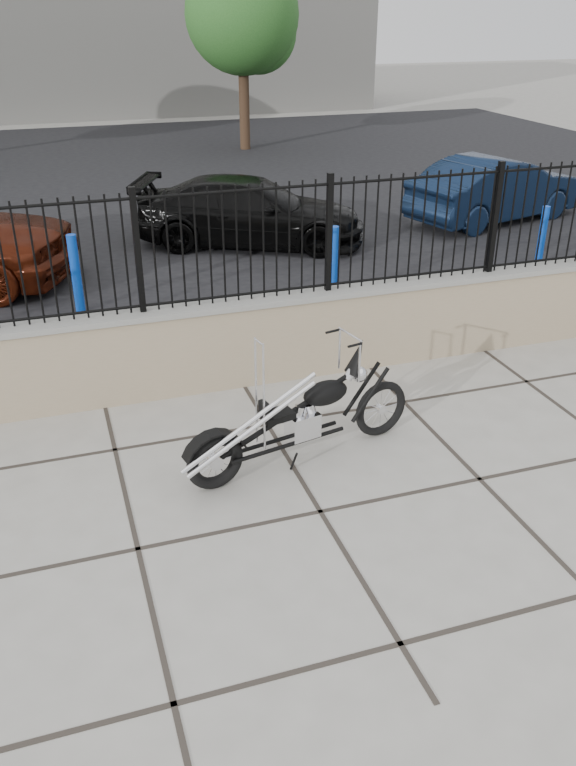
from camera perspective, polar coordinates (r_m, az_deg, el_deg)
The scene contains 11 objects.
ground_plane at distance 6.26m, azimuth 2.48°, elevation -9.81°, with size 90.00×90.00×0.00m, color #99968E.
parking_lot at distance 17.66m, azimuth -12.34°, elevation 14.26°, with size 30.00×30.00×0.00m, color black.
retaining_wall at distance 8.08m, azimuth -3.68°, elevation 3.15°, with size 14.00×0.36×0.96m, color gray.
iron_fence at distance 7.71m, azimuth -3.92°, elevation 10.51°, with size 14.00×0.08×1.20m, color black.
chopper_motorcycle at distance 6.55m, azimuth 0.82°, elevation -1.14°, with size 2.19×0.38×1.31m, color black, non-canonical shape.
car_black at distance 13.04m, azimuth -2.89°, elevation 12.93°, with size 1.57×3.87×1.12m, color black.
car_blue at distance 15.07m, azimuth 15.63°, elevation 14.09°, with size 1.27×3.65×1.20m, color #0D1B33.
bollard_a at distance 10.38m, azimuth -15.89°, elevation 8.00°, with size 0.13×0.13×1.07m, color blue.
bollard_b at distance 10.26m, azimuth 3.47°, elevation 8.88°, with size 0.13×0.13×1.10m, color #0E2DDB.
bollard_c at distance 12.45m, azimuth 18.83°, elevation 10.48°, with size 0.12×0.12×0.97m, color blue.
tree_right at distance 22.03m, azimuth -3.55°, elevation 26.65°, with size 3.03×3.03×5.12m.
Camera 1 is at (-1.82, -4.66, 3.76)m, focal length 35.00 mm.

